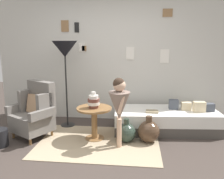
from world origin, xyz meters
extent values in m
plane|color=#423833|center=(0.00, 0.00, 0.00)|extent=(12.00, 12.00, 0.00)
cube|color=beige|center=(0.00, 1.95, 1.30)|extent=(4.80, 0.10, 2.60)
cube|color=olive|center=(-0.54, 1.90, 1.51)|extent=(0.09, 0.02, 0.10)
cube|color=#999991|center=(-0.54, 1.89, 1.51)|extent=(0.07, 0.01, 0.08)
cube|color=white|center=(-0.58, 1.90, 1.53)|extent=(0.12, 0.02, 0.18)
cube|color=#A6A69B|center=(-0.58, 1.89, 1.53)|extent=(0.10, 0.01, 0.14)
cube|color=white|center=(1.11, 1.90, 1.36)|extent=(0.18, 0.02, 0.28)
cube|color=#A4A49A|center=(1.11, 1.89, 1.36)|extent=(0.14, 0.01, 0.21)
cube|color=black|center=(-0.68, 1.90, 1.93)|extent=(0.09, 0.02, 0.20)
cube|color=#ADADA5|center=(-0.68, 1.89, 1.93)|extent=(0.07, 0.01, 0.15)
cube|color=white|center=(0.42, 1.90, 1.42)|extent=(0.16, 0.02, 0.25)
cube|color=#B5B5AF|center=(0.42, 1.89, 1.42)|extent=(0.13, 0.01, 0.20)
cube|color=olive|center=(1.13, 1.90, 2.20)|extent=(0.19, 0.02, 0.15)
cube|color=beige|center=(1.13, 1.89, 2.20)|extent=(0.15, 0.01, 0.12)
cube|color=olive|center=(-0.93, 1.90, 1.96)|extent=(0.15, 0.02, 0.23)
cube|color=gray|center=(-0.93, 1.89, 1.96)|extent=(0.12, 0.01, 0.18)
cube|color=tan|center=(-0.04, 0.65, 0.01)|extent=(1.98, 1.42, 0.01)
cylinder|color=olive|center=(-1.55, 0.69, 0.06)|extent=(0.04, 0.04, 0.12)
cylinder|color=olive|center=(-1.14, 0.45, 0.06)|extent=(0.04, 0.04, 0.12)
cylinder|color=olive|center=(-1.33, 1.08, 0.06)|extent=(0.04, 0.04, 0.12)
cylinder|color=olive|center=(-0.92, 0.84, 0.06)|extent=(0.04, 0.04, 0.12)
cube|color=slate|center=(-1.23, 0.76, 0.27)|extent=(0.80, 0.78, 0.30)
cube|color=slate|center=(-1.12, 0.96, 0.70)|extent=(0.59, 0.42, 0.55)
cube|color=slate|center=(-1.41, 0.98, 0.61)|extent=(0.22, 0.31, 0.39)
cube|color=slate|center=(-0.96, 0.72, 0.61)|extent=(0.22, 0.31, 0.39)
cube|color=slate|center=(-1.53, 0.91, 0.49)|extent=(0.33, 0.48, 0.14)
cube|color=slate|center=(-0.96, 0.58, 0.49)|extent=(0.33, 0.48, 0.14)
cube|color=tan|center=(-1.19, 0.85, 0.58)|extent=(0.39, 0.32, 0.33)
cube|color=#4C4742|center=(1.12, 1.34, 0.09)|extent=(1.96, 0.95, 0.18)
cube|color=white|center=(1.12, 1.34, 0.29)|extent=(1.96, 0.95, 0.22)
cube|color=#474C56|center=(1.89, 1.35, 0.47)|extent=(0.20, 0.15, 0.14)
cube|color=beige|center=(1.71, 1.30, 0.49)|extent=(0.22, 0.14, 0.19)
cube|color=beige|center=(1.50, 1.40, 0.47)|extent=(0.18, 0.13, 0.14)
cube|color=#474C56|center=(1.27, 1.42, 0.49)|extent=(0.17, 0.12, 0.18)
cylinder|color=olive|center=(-0.14, 0.80, 0.01)|extent=(0.33, 0.33, 0.02)
cylinder|color=olive|center=(-0.14, 0.80, 0.28)|extent=(0.10, 0.10, 0.51)
cylinder|color=olive|center=(-0.14, 0.80, 0.55)|extent=(0.59, 0.59, 0.03)
cylinder|color=brown|center=(-0.14, 0.79, 0.59)|extent=(0.16, 0.16, 0.05)
cylinder|color=white|center=(-0.14, 0.79, 0.64)|extent=(0.20, 0.20, 0.05)
cylinder|color=brown|center=(-0.14, 0.79, 0.70)|extent=(0.20, 0.20, 0.05)
cylinder|color=white|center=(-0.14, 0.79, 0.75)|extent=(0.16, 0.16, 0.05)
cylinder|color=white|center=(-0.14, 0.79, 0.81)|extent=(0.08, 0.08, 0.06)
cylinder|color=black|center=(-0.79, 1.39, 0.01)|extent=(0.28, 0.28, 0.02)
cylinder|color=black|center=(-0.79, 1.39, 0.80)|extent=(0.03, 0.03, 1.57)
cone|color=black|center=(-0.79, 1.39, 1.51)|extent=(0.47, 0.47, 0.31)
cylinder|color=#D8AD8E|center=(0.32, 0.51, 0.24)|extent=(0.07, 0.07, 0.48)
cylinder|color=#D8AD8E|center=(0.30, 0.61, 0.24)|extent=(0.07, 0.07, 0.48)
cone|color=gray|center=(0.31, 0.56, 0.67)|extent=(0.34, 0.34, 0.45)
cylinder|color=gray|center=(0.31, 0.56, 0.82)|extent=(0.17, 0.17, 0.17)
cylinder|color=#D8AD8E|center=(0.35, 0.45, 0.73)|extent=(0.13, 0.07, 0.30)
cylinder|color=#D8AD8E|center=(0.31, 0.68, 0.73)|extent=(0.13, 0.07, 0.30)
sphere|color=#D8AD8E|center=(0.31, 0.56, 1.00)|extent=(0.19, 0.19, 0.19)
sphere|color=#38281E|center=(0.30, 0.56, 1.03)|extent=(0.18, 0.18, 0.18)
cube|color=gray|center=(0.85, 1.17, 0.42)|extent=(0.23, 0.17, 0.03)
sphere|color=#2D3D33|center=(0.41, 0.75, 0.16)|extent=(0.32, 0.32, 0.32)
cylinder|color=#2D3D33|center=(0.41, 0.75, 0.36)|extent=(0.09, 0.09, 0.09)
sphere|color=#473323|center=(0.78, 0.77, 0.18)|extent=(0.37, 0.37, 0.37)
cylinder|color=#473323|center=(0.78, 0.77, 0.41)|extent=(0.10, 0.10, 0.09)
camera|label=1|loc=(0.58, -2.97, 1.68)|focal=37.84mm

